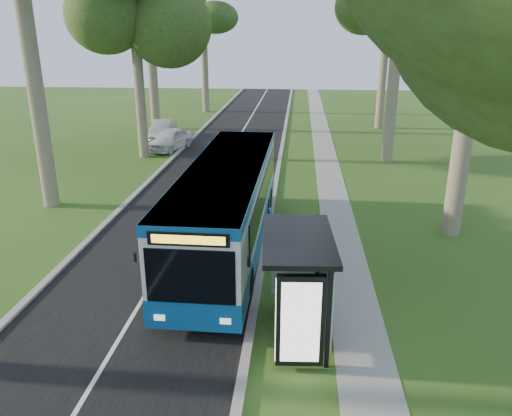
{
  "coord_description": "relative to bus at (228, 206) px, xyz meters",
  "views": [
    {
      "loc": [
        1.18,
        -13.61,
        7.84
      ],
      "look_at": [
        -0.34,
        3.93,
        1.6
      ],
      "focal_mm": 35.0,
      "sensor_mm": 36.0,
      "label": 1
    }
  ],
  "objects": [
    {
      "name": "ground",
      "position": [
        1.38,
        -3.75,
        -1.72
      ],
      "size": [
        120.0,
        120.0,
        0.0
      ],
      "primitive_type": "plane",
      "color": "#2E4E18",
      "rests_on": "ground"
    },
    {
      "name": "road",
      "position": [
        -2.12,
        6.25,
        -1.71
      ],
      "size": [
        7.0,
        100.0,
        0.02
      ],
      "primitive_type": "cube",
      "color": "black",
      "rests_on": "ground"
    },
    {
      "name": "kerb_east",
      "position": [
        1.38,
        6.25,
        -1.66
      ],
      "size": [
        0.25,
        100.0,
        0.12
      ],
      "primitive_type": "cube",
      "color": "#9E9B93",
      "rests_on": "ground"
    },
    {
      "name": "kerb_west",
      "position": [
        -5.62,
        6.25,
        -1.66
      ],
      "size": [
        0.25,
        100.0,
        0.12
      ],
      "primitive_type": "cube",
      "color": "#9E9B93",
      "rests_on": "ground"
    },
    {
      "name": "centre_line",
      "position": [
        -2.12,
        6.25,
        -1.69
      ],
      "size": [
        0.12,
        100.0,
        0.0
      ],
      "primitive_type": "cube",
      "color": "white",
      "rests_on": "road"
    },
    {
      "name": "footpath",
      "position": [
        4.38,
        6.25,
        -1.71
      ],
      "size": [
        1.5,
        100.0,
        0.02
      ],
      "primitive_type": "cube",
      "color": "gray",
      "rests_on": "ground"
    },
    {
      "name": "bus",
      "position": [
        0.0,
        0.0,
        0.0
      ],
      "size": [
        2.79,
        12.54,
        3.31
      ],
      "rotation": [
        0.0,
        0.0,
        -0.01
      ],
      "color": "silver",
      "rests_on": "ground"
    },
    {
      "name": "bus_stop_sign",
      "position": [
        1.68,
        -2.01,
        -0.22
      ],
      "size": [
        0.11,
        0.33,
        2.38
      ],
      "rotation": [
        0.0,
        0.0,
        -0.19
      ],
      "color": "gray",
      "rests_on": "ground"
    },
    {
      "name": "bus_shelter",
      "position": [
        2.78,
        -6.03,
        0.32
      ],
      "size": [
        2.02,
        3.46,
        2.88
      ],
      "rotation": [
        0.0,
        0.0,
        0.06
      ],
      "color": "black",
      "rests_on": "ground"
    },
    {
      "name": "litter_bin",
      "position": [
        2.46,
        -3.07,
        -1.26
      ],
      "size": [
        0.52,
        0.52,
        0.9
      ],
      "rotation": [
        0.0,
        0.0,
        0.32
      ],
      "color": "black",
      "rests_on": "ground"
    },
    {
      "name": "car_white",
      "position": [
        -6.41,
        16.48,
        -0.99
      ],
      "size": [
        2.77,
        4.59,
        1.46
      ],
      "primitive_type": "imported",
      "rotation": [
        0.0,
        0.0,
        -0.26
      ],
      "color": "silver",
      "rests_on": "ground"
    },
    {
      "name": "car_silver",
      "position": [
        -7.99,
        20.38,
        -1.04
      ],
      "size": [
        1.61,
        4.17,
        1.35
      ],
      "primitive_type": "imported",
      "rotation": [
        0.0,
        0.0,
        0.04
      ],
      "color": "#9DA0A4",
      "rests_on": "ground"
    }
  ]
}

